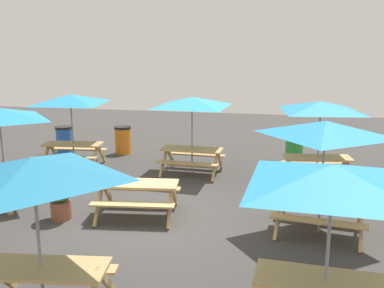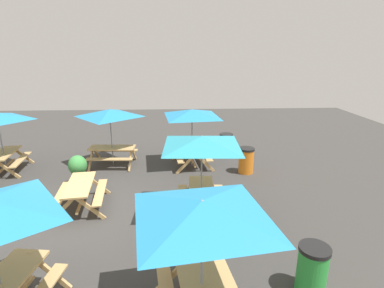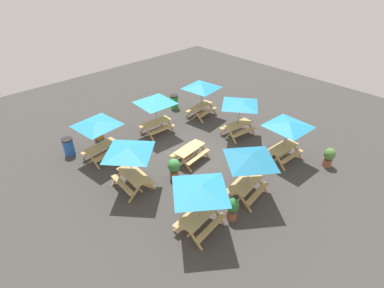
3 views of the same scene
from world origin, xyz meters
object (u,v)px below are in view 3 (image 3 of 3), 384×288
(picnic_table_1, at_px, (97,126))
(picnic_table_7, at_px, (129,153))
(picnic_table_0, at_px, (202,88))
(trash_bin_blue, at_px, (69,146))
(picnic_table_5, at_px, (288,127))
(potted_plant_2, at_px, (174,167))
(potted_plant_0, at_px, (329,156))
(picnic_table_2, at_px, (155,103))
(picnic_table_3, at_px, (190,151))
(picnic_table_4, at_px, (200,192))
(trash_bin_orange, at_px, (98,130))
(picnic_table_6, at_px, (240,105))
(trash_bin_green, at_px, (174,102))
(potted_plant_1, at_px, (232,208))
(picnic_table_8, at_px, (250,161))

(picnic_table_1, distance_m, picnic_table_7, 3.21)
(picnic_table_0, distance_m, trash_bin_blue, 8.85)
(picnic_table_5, relative_size, potted_plant_2, 2.62)
(picnic_table_0, xyz_separation_m, potted_plant_0, (-0.79, 8.57, -1.39))
(picnic_table_2, distance_m, potted_plant_0, 9.97)
(picnic_table_5, bearing_deg, potted_plant_0, 123.64)
(picnic_table_3, distance_m, picnic_table_4, 4.99)
(picnic_table_1, xyz_separation_m, picnic_table_2, (-3.80, -0.07, 0.00))
(trash_bin_orange, relative_size, potted_plant_0, 0.92)
(picnic_table_6, bearing_deg, potted_plant_2, 12.40)
(potted_plant_0, bearing_deg, picnic_table_2, -63.73)
(picnic_table_3, relative_size, picnic_table_6, 0.84)
(picnic_table_5, xyz_separation_m, trash_bin_orange, (6.12, -8.82, -1.49))
(picnic_table_0, distance_m, trash_bin_green, 2.68)
(picnic_table_0, xyz_separation_m, picnic_table_1, (7.38, -0.21, 0.00))
(picnic_table_6, xyz_separation_m, trash_bin_green, (0.39, -5.47, -1.49))
(picnic_table_7, bearing_deg, picnic_table_3, 89.07)
(trash_bin_green, distance_m, potted_plant_1, 10.92)
(picnic_table_2, distance_m, trash_bin_green, 3.85)
(picnic_table_7, xyz_separation_m, trash_bin_orange, (-1.05, -5.21, -1.49))
(picnic_table_1, bearing_deg, picnic_table_0, 171.63)
(picnic_table_1, xyz_separation_m, trash_bin_green, (-6.81, -1.93, -1.49))
(picnic_table_5, xyz_separation_m, potted_plant_0, (-1.17, 1.97, -1.39))
(picnic_table_6, xyz_separation_m, trash_bin_blue, (8.36, -5.11, -1.49))
(picnic_table_3, xyz_separation_m, picnic_table_5, (-3.71, 3.37, 1.43))
(picnic_table_5, bearing_deg, trash_bin_green, -85.76)
(trash_bin_green, xyz_separation_m, potted_plant_1, (5.11, 9.65, 0.10))
(picnic_table_2, bearing_deg, picnic_table_0, 178.24)
(picnic_table_3, xyz_separation_m, potted_plant_0, (-4.87, 5.34, 0.03))
(picnic_table_0, bearing_deg, potted_plant_0, 86.96)
(trash_bin_green, xyz_separation_m, potted_plant_0, (-1.35, 10.71, 0.10))
(picnic_table_5, height_order, trash_bin_blue, picnic_table_5)
(picnic_table_0, xyz_separation_m, potted_plant_2, (5.67, 3.77, -1.37))
(picnic_table_2, relative_size, picnic_table_6, 1.21)
(picnic_table_3, relative_size, picnic_table_4, 0.84)
(picnic_table_1, height_order, picnic_table_4, same)
(picnic_table_5, relative_size, picnic_table_6, 1.21)
(picnic_table_0, distance_m, picnic_table_1, 7.39)
(picnic_table_5, distance_m, trash_bin_green, 8.87)
(trash_bin_blue, xyz_separation_m, potted_plant_2, (-2.88, 5.55, 0.12))
(picnic_table_2, xyz_separation_m, picnic_table_5, (-3.20, 6.88, 0.00))
(picnic_table_8, bearing_deg, picnic_table_6, -144.55)
(trash_bin_blue, xyz_separation_m, potted_plant_1, (-2.86, 9.28, 0.10))
(picnic_table_0, distance_m, potted_plant_2, 6.94)
(picnic_table_8, relative_size, trash_bin_green, 2.38)
(trash_bin_green, height_order, potted_plant_0, potted_plant_0)
(picnic_table_2, distance_m, picnic_table_5, 7.59)
(trash_bin_blue, bearing_deg, picnic_table_7, 101.69)
(picnic_table_1, bearing_deg, picnic_table_2, 174.36)
(picnic_table_5, xyz_separation_m, picnic_table_6, (-0.20, -3.27, 0.00))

